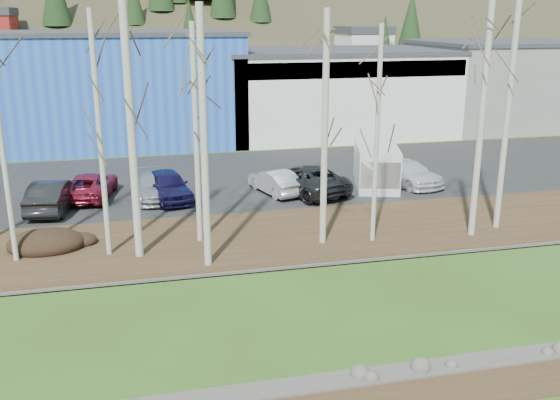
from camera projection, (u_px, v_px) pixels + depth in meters
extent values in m
cube|color=#382616|center=(238.00, 239.00, 27.01)|extent=(80.00, 7.00, 0.15)
cube|color=black|center=(208.00, 180.00, 36.80)|extent=(80.00, 14.00, 0.14)
cube|color=blue|center=(105.00, 89.00, 47.41)|extent=(20.00, 12.00, 8.00)
cube|color=#333338|center=(101.00, 33.00, 46.23)|extent=(20.40, 12.24, 0.30)
cube|color=silver|center=(330.00, 93.00, 51.64)|extent=(18.00, 12.00, 6.50)
cube|color=#333338|center=(331.00, 51.00, 50.68)|extent=(18.36, 12.24, 0.30)
cube|color=navy|center=(356.00, 70.00, 45.47)|extent=(17.64, 0.20, 1.20)
cube|color=slate|center=(503.00, 85.00, 55.14)|extent=(14.00, 12.00, 7.00)
cube|color=#333338|center=(507.00, 43.00, 54.10)|extent=(14.28, 12.24, 0.30)
ellipsoid|color=black|center=(46.00, 242.00, 25.58)|extent=(3.10, 2.19, 0.61)
cylinder|color=beige|center=(131.00, 127.00, 23.48)|extent=(0.32, 0.32, 10.36)
cylinder|color=beige|center=(100.00, 138.00, 23.80)|extent=(0.21, 0.21, 9.50)
cylinder|color=beige|center=(204.00, 141.00, 22.70)|extent=(0.28, 0.28, 9.68)
cylinder|color=beige|center=(196.00, 136.00, 25.40)|extent=(0.23, 0.23, 9.03)
cylinder|color=beige|center=(377.00, 137.00, 25.41)|extent=(0.19, 0.19, 8.94)
cylinder|color=beige|center=(325.00, 131.00, 25.09)|extent=(0.27, 0.27, 9.52)
cylinder|color=beige|center=(481.00, 121.00, 25.95)|extent=(0.27, 0.27, 10.01)
cylinder|color=beige|center=(510.00, 91.00, 26.60)|extent=(0.26, 0.26, 12.27)
imported|color=black|center=(53.00, 195.00, 30.54)|extent=(2.31, 4.91, 1.56)
imported|color=maroon|center=(90.00, 186.00, 32.71)|extent=(3.00, 5.14, 1.34)
imported|color=#9898A0|center=(152.00, 186.00, 32.64)|extent=(2.25, 4.72, 1.33)
imported|color=#1A1446|center=(168.00, 185.00, 32.34)|extent=(2.67, 4.80, 1.54)
imported|color=silver|center=(275.00, 182.00, 33.55)|extent=(2.40, 4.21, 1.31)
imported|color=#242426|center=(306.00, 179.00, 33.66)|extent=(4.19, 6.15, 1.56)
imported|color=white|center=(403.00, 173.00, 35.33)|extent=(3.30, 4.96, 1.34)
imported|color=white|center=(409.00, 173.00, 35.41)|extent=(3.30, 4.96, 1.34)
cube|color=white|center=(376.00, 164.00, 35.29)|extent=(3.63, 5.69, 2.31)
cube|color=black|center=(379.00, 173.00, 33.29)|extent=(2.32, 1.66, 1.43)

